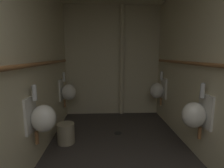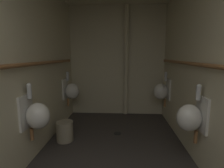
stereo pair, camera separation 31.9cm
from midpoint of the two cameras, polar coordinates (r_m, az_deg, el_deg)
The scene contains 12 objects.
wall_left at distance 2.35m, azimuth -24.94°, elevation 4.86°, with size 0.06×4.41×2.59m, color beige.
wall_right at distance 2.40m, azimuth 33.28°, elevation 4.27°, with size 0.06×4.41×2.59m, color beige.
wall_back at distance 4.25m, azimuth 3.84°, elevation 7.32°, with size 2.36×0.06×2.59m, color beige.
urinal_left_mid at distance 2.40m, azimuth -20.02°, elevation -9.57°, with size 0.32×0.30×0.76m.
urinal_left_far at distance 3.83m, azimuth -10.89°, elevation -2.17°, with size 0.32×0.30×0.76m.
urinal_right_mid at distance 2.47m, azimuth 27.85°, elevation -9.56°, with size 0.32×0.30×0.76m.
urinal_right_far at distance 3.92m, azimuth 18.21°, elevation -2.22°, with size 0.32×0.30×0.76m.
supply_pipe_left at distance 2.30m, azimuth -23.07°, elevation 5.79°, with size 0.06×3.62×0.06m.
supply_pipe_right at distance 2.37m, azimuth 31.26°, elevation 5.26°, with size 0.06×3.71×0.06m.
standpipe_back_wall at distance 4.15m, azimuth 6.88°, elevation 7.22°, with size 0.10×0.10×2.54m, color beige.
floor_drain at distance 3.39m, azimuth 4.60°, elevation -15.79°, with size 0.14×0.14×0.01m, color black.
waste_bin at distance 3.13m, azimuth -12.28°, elevation -14.88°, with size 0.28×0.28×0.33m, color #9E937A.
Camera 2 is at (0.11, 0.08, 1.44)m, focal length 28.01 mm.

